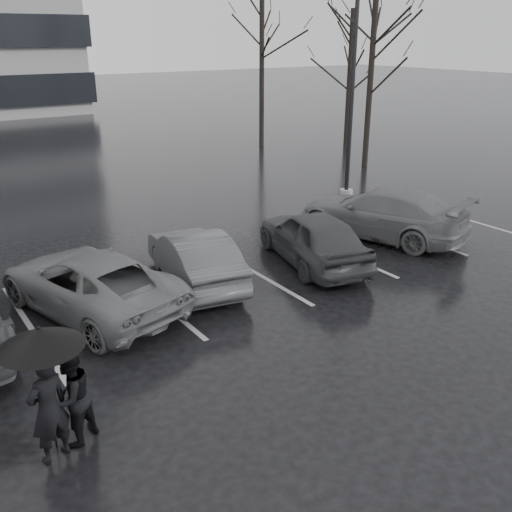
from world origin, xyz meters
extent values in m
plane|color=black|center=(0.00, 0.00, 0.00)|extent=(160.00, 160.00, 0.00)
imported|color=black|center=(2.28, 2.08, 0.73)|extent=(2.67, 4.55, 1.45)
imported|color=#2B2B2D|center=(-0.97, 2.70, 0.67)|extent=(2.12, 4.23, 1.33)
imported|color=#48484B|center=(-3.62, 2.67, 0.67)|extent=(3.40, 5.27, 1.35)
imported|color=#48484B|center=(5.36, 2.58, 0.75)|extent=(3.60, 5.56, 1.50)
imported|color=black|center=(-5.72, -1.72, 0.85)|extent=(0.71, 0.58, 1.69)
imported|color=black|center=(-5.35, -1.53, 0.79)|extent=(0.96, 0.90, 1.58)
cylinder|color=black|center=(-5.65, -1.50, 0.88)|extent=(0.03, 0.03, 1.76)
cone|color=black|center=(-5.65, -1.50, 1.87)|extent=(1.21, 1.21, 0.31)
sphere|color=black|center=(-5.65, -1.50, 2.02)|extent=(0.05, 0.05, 0.05)
cylinder|color=#939395|center=(7.86, 6.77, 0.10)|extent=(0.49, 0.49, 0.20)
cylinder|color=black|center=(7.86, 6.77, 4.40)|extent=(0.16, 0.16, 8.80)
cube|color=#9B9A9D|center=(-5.00, 2.50, 0.00)|extent=(0.12, 5.00, 0.00)
cube|color=#9B9A9D|center=(-2.20, 2.50, 0.00)|extent=(0.12, 5.00, 0.00)
cube|color=#9B9A9D|center=(0.60, 2.50, 0.00)|extent=(0.12, 5.00, 0.00)
cube|color=#9B9A9D|center=(3.40, 2.50, 0.00)|extent=(0.12, 5.00, 0.00)
cube|color=#9B9A9D|center=(6.20, 2.50, 0.00)|extent=(0.12, 5.00, 0.00)
cube|color=#9B9A9D|center=(9.00, 2.50, 0.00)|extent=(0.12, 5.00, 0.00)
cylinder|color=black|center=(12.00, 10.00, 4.00)|extent=(0.26, 0.26, 8.00)
cylinder|color=black|center=(14.50, 14.00, 3.50)|extent=(0.26, 0.26, 7.00)
cylinder|color=black|center=(11.00, 17.00, 4.25)|extent=(0.26, 0.26, 8.50)
camera|label=1|loc=(-7.08, -8.91, 5.78)|focal=40.00mm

